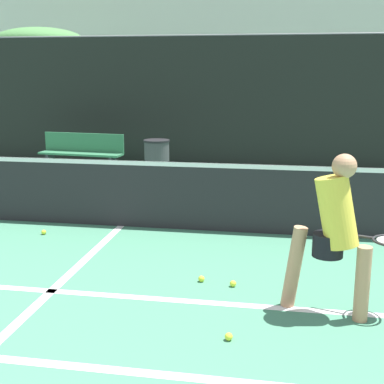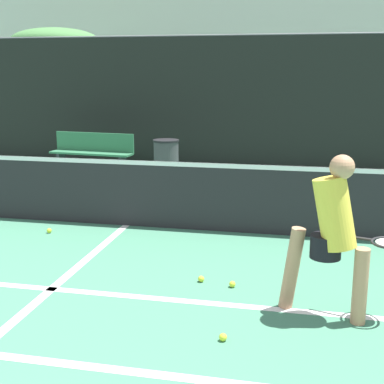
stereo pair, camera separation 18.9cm
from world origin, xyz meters
name	(u,v)px [view 1 (the left image)]	position (x,y,z in m)	size (l,w,h in m)	color
court_service_line	(51,291)	(0.00, 4.60, 0.00)	(8.25, 0.10, 0.01)	white
court_center_mark	(72,272)	(0.00, 5.13, 0.00)	(0.10, 3.63, 0.01)	white
net	(120,191)	(0.00, 6.95, 0.51)	(11.09, 0.09, 1.07)	slate
fence_back	(184,103)	(0.00, 11.83, 1.46)	(24.00, 0.06, 2.93)	black
player_practicing	(335,229)	(2.73, 4.57, 0.81)	(1.18, 0.46, 1.49)	tan
tennis_ball_scattered_6	(44,232)	(-0.91, 6.38, 0.03)	(0.07, 0.07, 0.07)	#D1E033
tennis_ball_scattered_7	(229,337)	(1.87, 3.92, 0.03)	(0.07, 0.07, 0.07)	#D1E033
tennis_ball_scattered_8	(233,284)	(1.79, 5.04, 0.03)	(0.07, 0.07, 0.07)	#D1E033
tennis_ball_scattered_9	(201,279)	(1.45, 5.11, 0.03)	(0.07, 0.07, 0.07)	#D1E033
courtside_bench	(82,152)	(-2.00, 10.63, 0.48)	(1.86, 0.56, 0.86)	#33724C
trash_bin	(157,159)	(-0.29, 10.34, 0.40)	(0.53, 0.53, 0.80)	#3F3F42
parked_car	(209,128)	(0.13, 14.73, 0.59)	(1.88, 4.62, 1.40)	#B7B7BC
tree_west	(40,41)	(-6.64, 18.70, 3.18)	(3.17, 3.17, 3.68)	brown
building_far	(236,43)	(0.00, 23.89, 3.31)	(36.00, 2.40, 6.62)	beige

